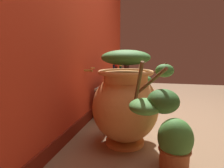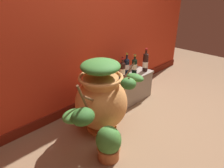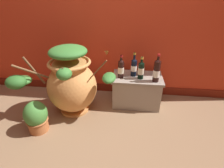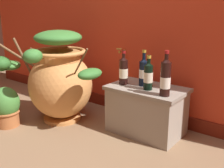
{
  "view_description": "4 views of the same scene",
  "coord_description": "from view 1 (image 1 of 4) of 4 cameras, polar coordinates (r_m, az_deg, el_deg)",
  "views": [
    {
      "loc": [
        -1.97,
        0.32,
        0.81
      ],
      "look_at": [
        -0.08,
        0.76,
        0.5
      ],
      "focal_mm": 29.13,
      "sensor_mm": 36.0,
      "label": 1
    },
    {
      "loc": [
        -1.75,
        -0.97,
        1.56
      ],
      "look_at": [
        -0.03,
        0.75,
        0.4
      ],
      "focal_mm": 33.26,
      "sensor_mm": 36.0,
      "label": 2
    },
    {
      "loc": [
        0.31,
        -1.18,
        1.37
      ],
      "look_at": [
        0.09,
        0.7,
        0.34
      ],
      "focal_mm": 27.14,
      "sensor_mm": 36.0,
      "label": 3
    },
    {
      "loc": [
        1.51,
        -1.09,
        1.07
      ],
      "look_at": [
        0.08,
        0.76,
        0.39
      ],
      "focal_mm": 43.71,
      "sensor_mm": 36.0,
      "label": 4
    }
  ],
  "objects": [
    {
      "name": "terracotta_urn",
      "position": [
        1.64,
        4.58,
        -5.08
      ],
      "size": [
        1.16,
        0.71,
        0.86
      ],
      "color": "#D68E4C",
      "rests_on": "ground_plane"
    },
    {
      "name": "wine_bottle_middle",
      "position": [
        2.23,
        1.29,
        1.9
      ],
      "size": [
        0.08,
        0.08,
        0.29
      ],
      "color": "black",
      "rests_on": "stone_ledge"
    },
    {
      "name": "wine_bottle_back",
      "position": [
        2.64,
        4.57,
        3.41
      ],
      "size": [
        0.08,
        0.08,
        0.35
      ],
      "color": "black",
      "rests_on": "stone_ledge"
    },
    {
      "name": "potted_shrub",
      "position": [
        1.45,
        19.15,
        -17.21
      ],
      "size": [
        0.24,
        0.25,
        0.37
      ],
      "color": "#B26638",
      "rests_on": "ground_plane"
    },
    {
      "name": "back_wall",
      "position": [
        2.21,
        -11.51,
        21.4
      ],
      "size": [
        4.4,
        0.33,
        2.6
      ],
      "color": "red",
      "rests_on": "ground_plane"
    },
    {
      "name": "wine_bottle_right",
      "position": [
        2.4,
        0.55,
        2.44
      ],
      "size": [
        0.08,
        0.08,
        0.31
      ],
      "color": "black",
      "rests_on": "stone_ledge"
    },
    {
      "name": "stone_ledge",
      "position": [
        2.5,
        1.27,
        -4.7
      ],
      "size": [
        0.64,
        0.41,
        0.41
      ],
      "color": "#9E9384",
      "rests_on": "ground_plane"
    },
    {
      "name": "wine_bottle_left",
      "position": [
        2.47,
        2.63,
        2.51
      ],
      "size": [
        0.07,
        0.07,
        0.28
      ],
      "color": "black",
      "rests_on": "stone_ledge"
    },
    {
      "name": "ground_plane",
      "position": [
        2.15,
        21.22,
        -13.76
      ],
      "size": [
        7.0,
        7.0,
        0.0
      ],
      "primitive_type": "plane",
      "color": "#896B4C"
    }
  ]
}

